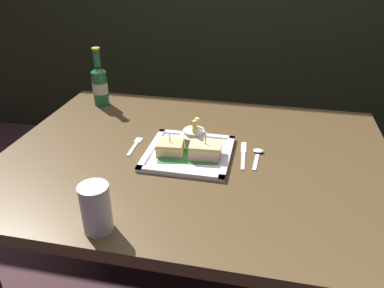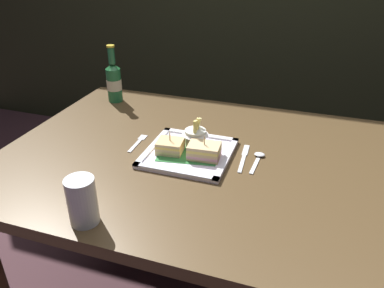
% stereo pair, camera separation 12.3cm
% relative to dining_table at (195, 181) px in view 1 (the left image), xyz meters
% --- Properties ---
extents(dining_table, '(1.27, 0.96, 0.74)m').
position_rel_dining_table_xyz_m(dining_table, '(0.00, 0.00, 0.00)').
color(dining_table, '#4D3921').
rests_on(dining_table, ground_plane).
extents(square_plate, '(0.27, 0.27, 0.02)m').
position_rel_dining_table_xyz_m(square_plate, '(-0.02, -0.01, 0.11)').
color(square_plate, white).
rests_on(square_plate, dining_table).
extents(sandwich_half_left, '(0.09, 0.08, 0.07)m').
position_rel_dining_table_xyz_m(sandwich_half_left, '(-0.08, -0.03, 0.14)').
color(sandwich_half_left, tan).
rests_on(sandwich_half_left, square_plate).
extents(sandwich_half_right, '(0.11, 0.08, 0.08)m').
position_rel_dining_table_xyz_m(sandwich_half_right, '(0.04, -0.03, 0.14)').
color(sandwich_half_right, tan).
rests_on(sandwich_half_right, square_plate).
extents(fries_cup, '(0.09, 0.09, 0.10)m').
position_rel_dining_table_xyz_m(fries_cup, '(-0.01, 0.04, 0.16)').
color(fries_cup, silver).
rests_on(fries_cup, square_plate).
extents(beer_bottle, '(0.06, 0.06, 0.24)m').
position_rel_dining_table_xyz_m(beer_bottle, '(-0.48, 0.34, 0.20)').
color(beer_bottle, '#1F6539').
rests_on(beer_bottle, dining_table).
extents(water_glass, '(0.07, 0.07, 0.13)m').
position_rel_dining_table_xyz_m(water_glass, '(-0.16, -0.41, 0.16)').
color(water_glass, silver).
rests_on(water_glass, dining_table).
extents(fork, '(0.02, 0.13, 0.00)m').
position_rel_dining_table_xyz_m(fork, '(-0.22, 0.02, 0.11)').
color(fork, silver).
rests_on(fork, dining_table).
extents(knife, '(0.03, 0.18, 0.00)m').
position_rel_dining_table_xyz_m(knife, '(0.16, 0.03, 0.11)').
color(knife, silver).
rests_on(knife, dining_table).
extents(spoon, '(0.03, 0.13, 0.01)m').
position_rel_dining_table_xyz_m(spoon, '(0.20, 0.04, 0.11)').
color(spoon, silver).
rests_on(spoon, dining_table).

